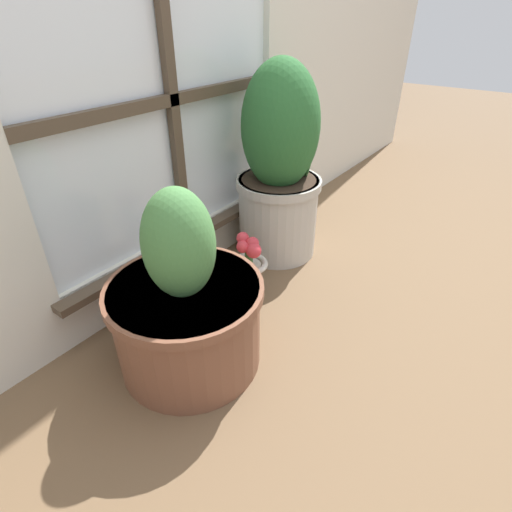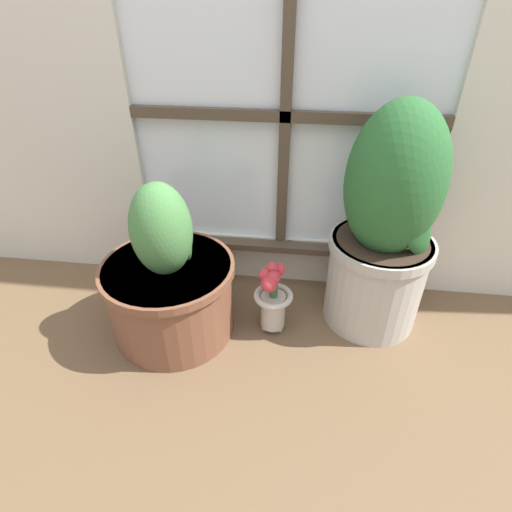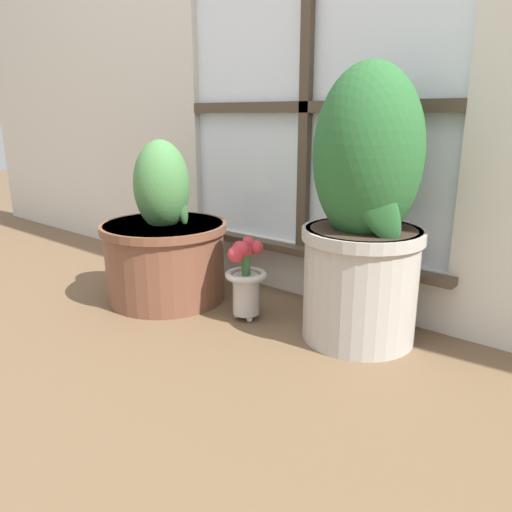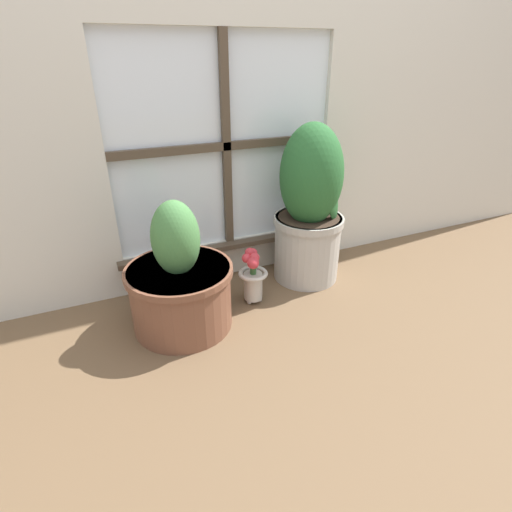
# 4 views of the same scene
# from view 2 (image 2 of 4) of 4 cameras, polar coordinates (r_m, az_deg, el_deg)

# --- Properties ---
(ground_plane) EXTENTS (10.00, 10.00, 0.00)m
(ground_plane) POSITION_cam_2_polar(r_m,az_deg,el_deg) (1.24, 1.26, -18.13)
(ground_plane) COLOR brown
(potted_plant_left) EXTENTS (0.42, 0.42, 0.54)m
(potted_plant_left) POSITION_cam_2_polar(r_m,az_deg,el_deg) (1.31, -12.22, -3.95)
(potted_plant_left) COLOR brown
(potted_plant_left) RESTS_ON ground_plane
(potted_plant_right) EXTENTS (0.33, 0.33, 0.75)m
(potted_plant_right) POSITION_cam_2_polar(r_m,az_deg,el_deg) (1.30, 17.91, 3.45)
(potted_plant_right) COLOR #B7B2A8
(potted_plant_right) RESTS_ON ground_plane
(flower_vase) EXTENTS (0.13, 0.13, 0.26)m
(flower_vase) POSITION_cam_2_polar(r_m,az_deg,el_deg) (1.32, 2.42, -5.99)
(flower_vase) COLOR #BCB7AD
(flower_vase) RESTS_ON ground_plane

